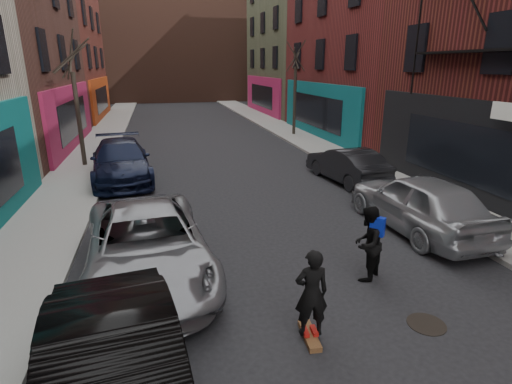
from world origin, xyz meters
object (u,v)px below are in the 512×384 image
tree_right_far (295,82)px  skateboard (309,335)px  tree_left_far (75,93)px  parked_left_far (147,244)px  parked_right_end (347,165)px  pedestrian (368,243)px  skateboarder (312,293)px  manhole (426,324)px  parked_left_end (121,161)px  parked_right_far (419,202)px

tree_right_far → skateboard: (-6.67, -20.09, -3.48)m
tree_left_far → parked_left_far: tree_left_far is taller
parked_right_end → pedestrian: pedestrian is taller
skateboarder → parked_right_end: bearing=-114.4°
tree_right_far → parked_left_far: size_ratio=1.21×
skateboard → skateboarder: bearing=0.0°
tree_left_far → manhole: size_ratio=9.29×
tree_left_far → parked_left_far: 11.86m
parked_left_end → skateboard: bearing=-77.1°
parked_left_far → skateboarder: bearing=-51.5°
manhole → parked_left_far: bearing=148.2°
skateboarder → manhole: size_ratio=2.29×
parked_left_far → pedestrian: 4.86m
tree_left_far → tree_right_far: bearing=25.8°
tree_left_far → skateboard: (5.73, -14.09, -3.33)m
parked_right_end → skateboard: 10.31m
tree_right_far → skateboard: size_ratio=8.50×
skateboard → manhole: bearing=1.1°
parked_left_far → parked_right_far: (7.52, 0.89, 0.06)m
parked_left_end → pedestrian: size_ratio=3.29×
tree_right_far → parked_right_end: bearing=-98.2°
parked_left_end → parked_right_far: bearing=-47.1°
parked_right_end → skateboarder: skateboarder is taller
skateboard → skateboarder: (0.00, 0.00, 0.85)m
tree_right_far → skateboard: tree_right_far is taller
skateboarder → pedestrian: (1.96, 1.65, -0.04)m
tree_left_far → parked_right_end: size_ratio=1.52×
tree_right_far → skateboarder: 21.33m
tree_right_far → parked_left_end: 13.92m
parked_left_end → skateboarder: size_ratio=3.49×
parked_right_end → skateboarder: (-5.07, -8.95, 0.19)m
parked_right_end → skateboard: size_ratio=5.35×
pedestrian → parked_left_end: bearing=-99.5°
tree_right_far → pedestrian: tree_right_far is taller
parked_right_end → manhole: bearing=65.9°
parked_right_far → skateboarder: size_ratio=3.09×
tree_right_far → parked_right_far: tree_right_far is taller
tree_left_far → parked_right_end: (10.80, -5.14, -2.67)m
parked_right_far → skateboard: (-4.79, -3.81, -0.79)m
tree_right_far → manhole: bearing=-102.3°
tree_right_far → skateboarder: tree_right_far is taller
tree_left_far → parked_right_end: tree_left_far is taller
parked_right_end → parked_right_far: bearing=79.9°
tree_left_far → pedestrian: tree_left_far is taller
tree_left_far → parked_left_far: bearing=-75.0°
skateboarder → tree_right_far: bearing=-103.2°
parked_left_far → tree_right_far: bearing=56.7°
skateboard → pedestrian: size_ratio=0.47×
tree_left_far → parked_right_far: tree_left_far is taller
tree_left_far → manhole: bearing=-60.8°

